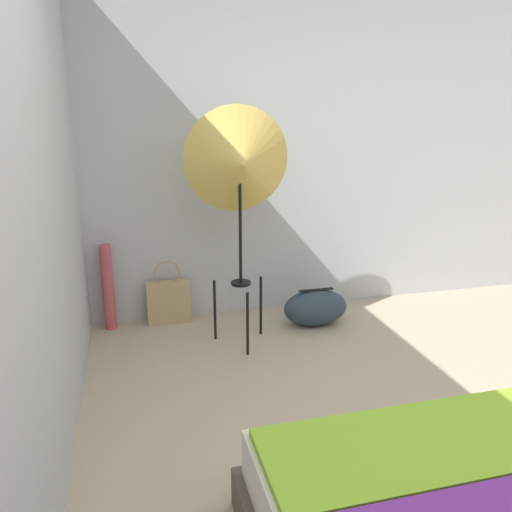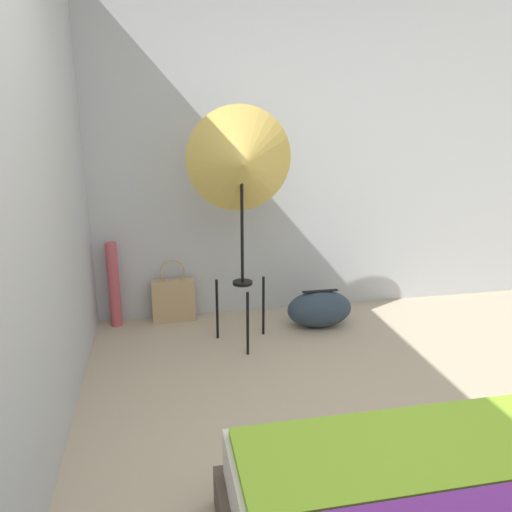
{
  "view_description": "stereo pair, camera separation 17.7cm",
  "coord_description": "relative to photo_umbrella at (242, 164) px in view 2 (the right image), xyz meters",
  "views": [
    {
      "loc": [
        -1.04,
        -1.46,
        1.63
      ],
      "look_at": [
        -0.26,
        1.58,
        0.72
      ],
      "focal_mm": 35.0,
      "sensor_mm": 36.0,
      "label": 1
    },
    {
      "loc": [
        -0.87,
        -1.5,
        1.63
      ],
      "look_at": [
        -0.26,
        1.58,
        0.72
      ],
      "focal_mm": 35.0,
      "sensor_mm": 36.0,
      "label": 2
    }
  ],
  "objects": [
    {
      "name": "photo_umbrella",
      "position": [
        0.0,
        0.0,
        0.0
      ],
      "size": [
        0.73,
        0.35,
        1.68
      ],
      "color": "black",
      "rests_on": "ground_plane"
    },
    {
      "name": "tote_bag",
      "position": [
        -0.48,
        0.5,
        -1.12
      ],
      "size": [
        0.34,
        0.11,
        0.52
      ],
      "color": "tan",
      "rests_on": "ground_plane"
    },
    {
      "name": "duffel_bag",
      "position": [
        0.64,
        0.16,
        -1.15
      ],
      "size": [
        0.51,
        0.29,
        0.3
      ],
      "color": "#2D3D4C",
      "rests_on": "ground_plane"
    },
    {
      "name": "paper_roll",
      "position": [
        -0.93,
        0.5,
        -0.96
      ],
      "size": [
        0.09,
        0.09,
        0.68
      ],
      "color": "#BC4C56",
      "rests_on": "ground_plane"
    },
    {
      "name": "wall_back",
      "position": [
        0.31,
        0.62,
        0.0
      ],
      "size": [
        8.0,
        0.05,
        2.6
      ],
      "color": "#B7BCC1",
      "rests_on": "ground_plane"
    },
    {
      "name": "wall_side_left",
      "position": [
        -1.11,
        -0.81,
        0.0
      ],
      "size": [
        0.05,
        8.0,
        2.6
      ],
      "color": "#B7BCC1",
      "rests_on": "ground_plane"
    }
  ]
}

